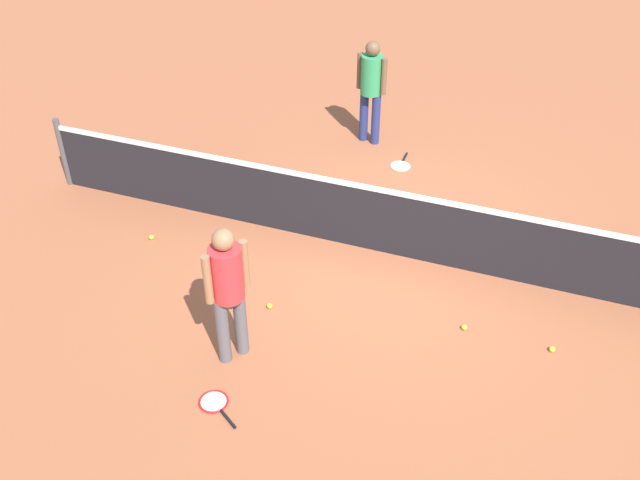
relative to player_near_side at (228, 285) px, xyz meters
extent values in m
plane|color=#9E5638|center=(1.14, 2.37, -1.01)|extent=(40.00, 40.00, 0.00)
cylinder|color=#4C4C51|center=(-3.86, 2.37, -0.47)|extent=(0.09, 0.09, 1.07)
cube|color=black|center=(1.14, 2.37, -0.55)|extent=(10.00, 0.02, 0.91)
cube|color=white|center=(1.14, 2.37, -0.07)|extent=(10.00, 0.04, 0.06)
cylinder|color=#595960|center=(0.06, 0.09, -0.58)|extent=(0.19, 0.19, 0.85)
cylinder|color=#595960|center=(-0.06, -0.09, -0.58)|extent=(0.19, 0.19, 0.85)
cylinder|color=red|center=(0.00, 0.00, 0.15)|extent=(0.47, 0.47, 0.62)
cylinder|color=#9E704C|center=(0.12, 0.18, 0.17)|extent=(0.12, 0.12, 0.58)
cylinder|color=#9E704C|center=(-0.12, -0.18, 0.17)|extent=(0.12, 0.12, 0.58)
sphere|color=#9E704C|center=(0.00, 0.00, 0.58)|extent=(0.32, 0.32, 0.23)
cylinder|color=navy|center=(-0.15, 5.20, -0.58)|extent=(0.17, 0.17, 0.85)
cylinder|color=navy|center=(0.07, 5.15, -0.58)|extent=(0.17, 0.17, 0.85)
cylinder|color=#339959|center=(-0.04, 5.17, 0.15)|extent=(0.41, 0.41, 0.62)
cylinder|color=brown|center=(-0.25, 5.22, 0.17)|extent=(0.11, 0.11, 0.58)
cylinder|color=brown|center=(0.17, 5.12, 0.17)|extent=(0.11, 0.11, 0.58)
sphere|color=brown|center=(-0.04, 5.17, 0.58)|extent=(0.28, 0.28, 0.23)
torus|color=red|center=(0.09, -0.69, -1.00)|extent=(0.43, 0.43, 0.02)
cylinder|color=silver|center=(0.09, -0.69, -1.00)|extent=(0.37, 0.37, 0.00)
cylinder|color=black|center=(0.33, -0.85, -0.99)|extent=(0.25, 0.18, 0.03)
torus|color=white|center=(0.67, 4.55, -1.00)|extent=(0.32, 0.32, 0.02)
cylinder|color=silver|center=(0.67, 4.55, -1.00)|extent=(0.27, 0.27, 0.00)
cylinder|color=black|center=(0.66, 4.83, -0.99)|extent=(0.04, 0.28, 0.03)
sphere|color=#C6E033|center=(2.30, 1.27, -0.98)|extent=(0.07, 0.07, 0.07)
sphere|color=#C6E033|center=(3.29, 1.26, -0.98)|extent=(0.07, 0.07, 0.07)
sphere|color=#C6E033|center=(-1.98, 1.56, -0.98)|extent=(0.07, 0.07, 0.07)
sphere|color=#C6E033|center=(0.06, 0.84, -0.98)|extent=(0.07, 0.07, 0.07)
camera|label=1|loc=(2.84, -4.97, 4.76)|focal=40.51mm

